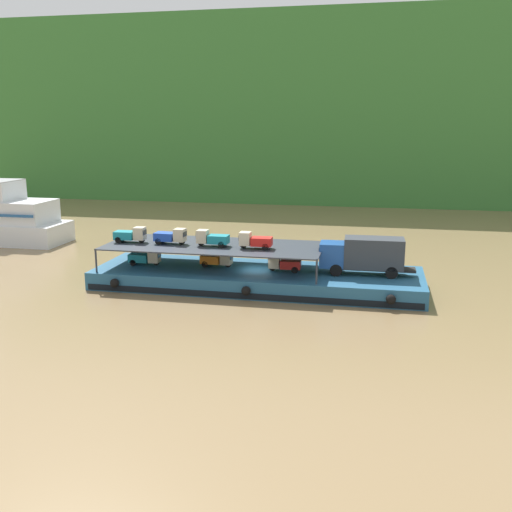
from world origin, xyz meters
name	(u,v)px	position (x,y,z in m)	size (l,w,h in m)	color
ground_plane	(257,287)	(0.00, 0.00, 0.00)	(400.00, 400.00, 0.00)	olive
hillside_far_bank	(330,98)	(0.00, 69.63, 18.46)	(128.07, 39.00, 32.78)	#387533
cargo_barge	(257,278)	(0.00, -0.03, 0.75)	(27.87, 8.78, 1.50)	#23567A
covered_lorry	(364,254)	(8.95, 0.27, 3.19)	(7.90, 2.44, 3.10)	#1E4C99
cargo_rack	(214,246)	(-3.80, 0.00, 3.44)	(18.67, 7.38, 2.00)	#2D333D
mini_truck_lower_stern	(145,257)	(-10.04, -0.29, 2.19)	(2.78, 1.27, 1.38)	teal
mini_truck_lower_aft	(217,259)	(-3.64, 0.38, 2.19)	(2.79, 1.29, 1.38)	orange
mini_truck_lower_mid	(284,263)	(2.34, -0.04, 2.19)	(2.78, 1.27, 1.38)	red
mini_truck_upper_stern	(131,235)	(-11.27, -0.40, 4.19)	(2.77, 1.26, 1.38)	teal
mini_truck_upper_mid	(171,236)	(-7.57, -0.33, 4.19)	(2.79, 1.29, 1.38)	#1E47B7
mini_truck_upper_fore	(212,238)	(-3.81, -0.53, 4.19)	(2.74, 1.20, 1.38)	teal
mini_truck_upper_bow	(255,241)	(-0.03, -0.73, 4.19)	(2.76, 1.24, 1.38)	red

